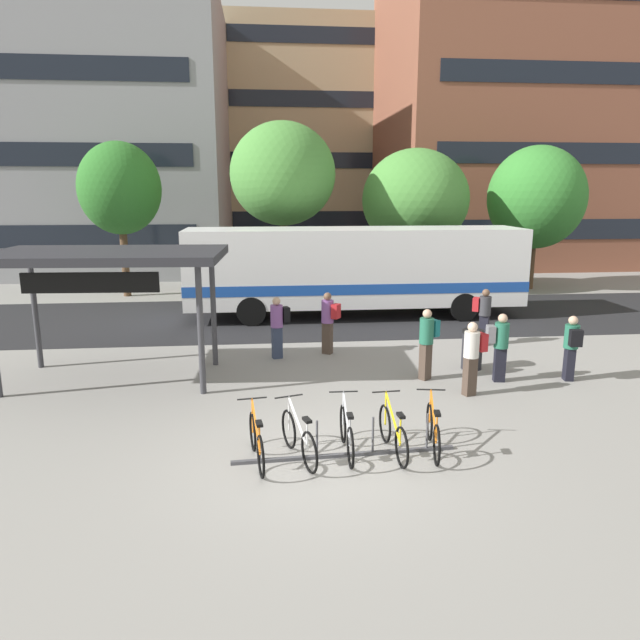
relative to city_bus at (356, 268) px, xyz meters
The scene contains 25 objects.
ground 11.79m from the city_bus, 101.98° to the right, with size 200.00×200.00×0.00m, color gray.
bus_lane_asphalt 3.00m from the city_bus, behind, with size 80.00×7.20×0.01m, color #232326.
city_bus is the anchor object (origin of this frame).
bike_rack 11.64m from the city_bus, 100.08° to the right, with size 3.94×0.31×0.70m.
parked_bicycle_orange_0 12.04m from the city_bus, 107.22° to the right, with size 0.52×1.71×0.99m.
parked_bicycle_white_1 11.79m from the city_bus, 103.95° to the right, with size 0.66×1.66×0.99m.
parked_bicycle_silver_2 11.50m from the city_bus, 99.98° to the right, with size 0.52×1.72×0.99m.
parked_bicycle_yellow_3 11.46m from the city_bus, 95.90° to the right, with size 0.52×1.72×0.99m.
parked_bicycle_orange_4 11.38m from the city_bus, 92.25° to the right, with size 0.52×1.71×0.99m.
transit_shelter 9.72m from the city_bus, 136.44° to the right, with size 5.47×3.28×3.15m.
commuter_teal_pack_0 7.39m from the city_bus, 85.67° to the right, with size 0.60×0.56×1.75m.
commuter_red_pack_1 5.16m from the city_bus, 107.86° to the right, with size 0.61×0.54×1.76m.
commuter_red_pack_2 5.41m from the city_bus, 54.32° to the right, with size 0.61×0.54×1.69m.
commuter_red_pack_3 8.66m from the city_bus, 81.69° to the right, with size 0.59×0.46×1.70m.
commuter_grey_pack_4 8.03m from the city_bus, 73.78° to the right, with size 0.56×0.39×1.67m.
commuter_black_pack_5 6.01m from the city_bus, 120.11° to the right, with size 0.59×0.45×1.71m.
commuter_black_pack_6 8.80m from the city_bus, 62.96° to the right, with size 0.39×0.56×1.60m.
trash_bin 7.02m from the city_bus, 73.45° to the right, with size 0.55×0.55×1.03m.
street_tree_0 10.73m from the city_bus, 29.74° to the left, with size 4.35×4.35×6.49m.
street_tree_1 6.34m from the city_bus, 55.15° to the left, with size 4.66×4.66×6.30m.
street_tree_2 5.76m from the city_bus, 121.87° to the left, with size 4.33×4.33×7.27m.
street_tree_3 10.96m from the city_bus, 151.17° to the left, with size 3.43×3.43×6.52m.
building_left_wing 22.50m from the city_bus, 132.95° to the left, with size 18.61×13.85×15.43m.
building_right_wing 23.92m from the city_bus, 48.47° to the left, with size 19.34×12.30×24.15m.
building_centre_block 29.16m from the city_bus, 87.58° to the left, with size 15.11×13.12×16.46m.
Camera 1 is at (-0.96, -9.17, 4.54)m, focal length 32.53 mm.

